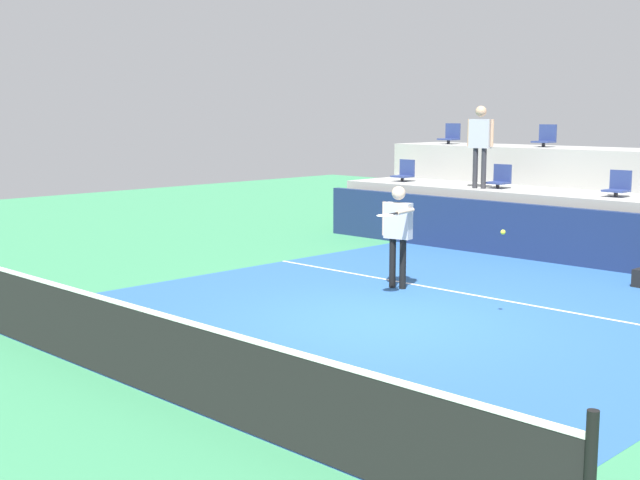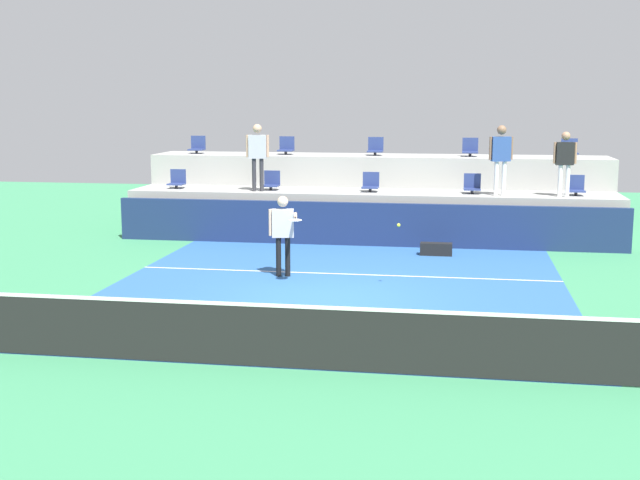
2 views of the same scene
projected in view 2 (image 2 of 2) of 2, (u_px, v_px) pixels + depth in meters
The scene contains 23 objects.
ground_plane at pixel (328, 301), 15.42m from camera, with size 40.00×40.00×0.00m, color #388456.
court_inner_paint at pixel (336, 289), 16.39m from camera, with size 9.00×10.00×0.01m, color #285693.
court_service_line at pixel (345, 274), 17.75m from camera, with size 9.00×0.06×0.00m, color white.
tennis_net at pixel (283, 334), 11.44m from camera, with size 10.48×0.08×1.07m.
sponsor_backboard at pixel (365, 224), 21.16m from camera, with size 13.00×0.16×1.10m, color navy.
seating_tier_lower at pixel (370, 214), 22.41m from camera, with size 13.00×1.80×1.25m, color #9E9E99.
seating_tier_upper at pixel (377, 192), 24.09m from camera, with size 13.00×1.80×2.10m, color #9E9E99.
stadium_chair_lower_far_left at pixel (177, 180), 23.08m from camera, with size 0.44×0.40×0.52m.
stadium_chair_lower_left at pixel (271, 182), 22.65m from camera, with size 0.44×0.40×0.52m.
stadium_chair_lower_center at pixel (371, 184), 22.20m from camera, with size 0.44×0.40×0.52m.
stadium_chair_lower_right at pixel (472, 185), 21.77m from camera, with size 0.44×0.40×0.52m.
stadium_chair_lower_far_right at pixel (576, 187), 21.34m from camera, with size 0.44×0.40×0.52m.
stadium_chair_upper_far_left at pixel (197, 146), 24.69m from camera, with size 0.44×0.40×0.52m.
stadium_chair_upper_left at pixel (286, 147), 24.25m from camera, with size 0.44×0.40×0.52m.
stadium_chair_upper_center at pixel (375, 148), 23.82m from camera, with size 0.44×0.40×0.52m.
stadium_chair_upper_right at pixel (470, 149), 23.39m from camera, with size 0.44×0.40×0.52m.
stadium_chair_upper_far_right at pixel (569, 150), 22.95m from camera, with size 0.44×0.40×0.52m.
tennis_player at pixel (283, 228), 17.34m from camera, with size 0.89×1.16×1.70m.
spectator_leaning_on_rail at pixel (258, 150), 22.17m from camera, with size 0.62×0.27×1.79m.
spectator_in_grey at pixel (501, 153), 21.14m from camera, with size 0.61×0.29×1.79m.
spectator_in_white at pixel (565, 158), 20.90m from camera, with size 0.58×0.23×1.64m.
tennis_ball at pixel (399, 225), 16.22m from camera, with size 0.07×0.07×0.07m.
equipment_bag at pixel (436, 249), 19.90m from camera, with size 0.76×0.28×0.30m, color black.
Camera 2 is at (2.34, -14.83, 3.68)m, focal length 46.77 mm.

